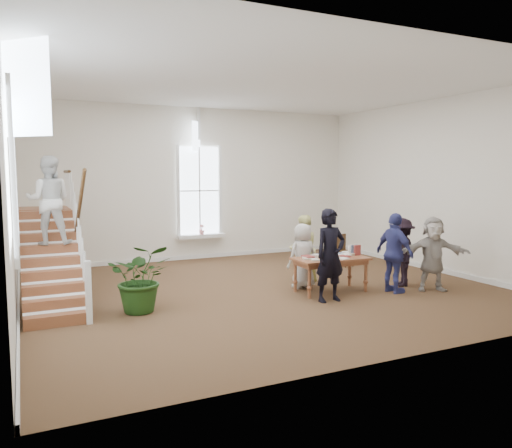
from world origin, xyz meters
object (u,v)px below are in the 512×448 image
woman_cluster_c (433,254)px  police_officer (330,255)px  library_table (331,261)px  floor_plant (141,278)px  person_yellow (303,249)px  woman_cluster_b (402,252)px  woman_cluster_a (395,253)px  side_chair (343,249)px  elderly_woman (303,256)px

woman_cluster_c → police_officer: bearing=-157.9°
police_officer → woman_cluster_c: bearing=-7.6°
library_table → floor_plant: (-4.08, 0.19, -0.03)m
person_yellow → woman_cluster_b: bearing=132.8°
person_yellow → woman_cluster_c: 2.90m
woman_cluster_a → side_chair: 3.16m
police_officer → person_yellow: bearing=73.8°
elderly_woman → woman_cluster_a: size_ratio=0.84×
library_table → floor_plant: bearing=178.5°
elderly_woman → person_yellow: person_yellow is taller
library_table → woman_cluster_c: woman_cluster_c is taller
woman_cluster_c → elderly_woman: bearing=176.0°
side_chair → woman_cluster_b: bearing=-107.1°
floor_plant → woman_cluster_a: bearing=-9.0°
elderly_woman → floor_plant: bearing=3.2°
woman_cluster_c → side_chair: (-0.09, 3.23, -0.34)m
person_yellow → woman_cluster_c: woman_cluster_c is taller
police_officer → elderly_woman: (0.10, 1.25, -0.21)m
woman_cluster_a → floor_plant: bearing=76.6°
woman_cluster_b → side_chair: bearing=-159.9°
elderly_woman → floor_plant: size_ratio=1.13×
floor_plant → person_yellow: bearing=12.6°
elderly_woman → woman_cluster_b: woman_cluster_b is taller
woman_cluster_b → woman_cluster_c: size_ratio=0.95×
police_officer → elderly_woman: 1.27m
library_table → woman_cluster_a: (1.20, -0.65, 0.19)m
elderly_woman → floor_plant: (-3.72, -0.40, -0.08)m
library_table → woman_cluster_b: size_ratio=1.04×
person_yellow → floor_plant: person_yellow is taller
library_table → person_yellow: 1.10m
woman_cluster_b → floor_plant: bearing=-69.1°
police_officer → woman_cluster_b: (2.26, 0.46, -0.16)m
library_table → floor_plant: size_ratio=1.26×
library_table → elderly_woman: (-0.36, 0.59, 0.06)m
library_table → elderly_woman: 0.69m
woman_cluster_a → woman_cluster_c: size_ratio=1.06×
library_table → police_officer: size_ratio=0.87×
elderly_woman → person_yellow: (0.30, 0.50, 0.07)m
police_officer → floor_plant: (-3.62, 0.85, -0.29)m
police_officer → woman_cluster_c: 2.57m
side_chair → person_yellow: bearing=-160.6°
library_table → floor_plant: floor_plant is taller
woman_cluster_a → woman_cluster_b: (0.60, 0.45, -0.09)m
police_officer → person_yellow: police_officer is taller
police_officer → elderly_woman: bearing=82.1°
woman_cluster_c → floor_plant: size_ratio=1.27×
woman_cluster_c → side_chair: bearing=118.0°
library_table → person_yellow: (-0.06, 1.09, 0.13)m
police_officer → floor_plant: size_ratio=1.45×
library_table → woman_cluster_a: 1.38m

